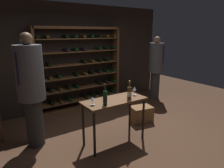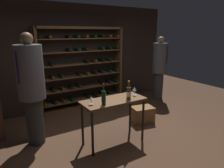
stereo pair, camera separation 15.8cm
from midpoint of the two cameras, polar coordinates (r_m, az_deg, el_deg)
The scene contains 11 objects.
ground_plane at distance 4.24m, azimuth 1.83°, elevation -14.13°, with size 10.29×10.29×0.00m, color #472D1E.
back_wall at distance 5.63m, azimuth -11.05°, elevation 7.56°, with size 5.62×0.10×2.75m, color black.
wine_rack at distance 5.50m, azimuth -9.81°, elevation 4.26°, with size 2.38×0.32×2.16m.
tasting_table at distance 3.69m, azimuth -0.58°, elevation -6.01°, with size 1.17×0.51×0.84m.
person_guest_blue_shirt at distance 3.79m, azimuth -23.08°, elevation -0.55°, with size 0.46×0.46×2.03m.
person_bystander_dark_jacket at distance 6.31m, azimuth 11.59°, elevation 5.30°, with size 0.44×0.44×1.90m.
wine_crate at distance 4.77m, azimuth 7.33°, elevation -8.43°, with size 0.48×0.34×0.36m, color brown.
wine_bottle_red_label at distance 3.64m, azimuth 3.70°, elevation -2.42°, with size 0.08×0.08×0.35m.
wine_bottle_amber_reserve at distance 3.35m, azimuth -3.33°, elevation -3.78°, with size 0.07×0.07×0.36m.
wine_glass_stemmed_right at distance 3.39m, azimuth -6.84°, elevation -4.27°, with size 0.08×0.08×0.14m.
wine_glass_stemmed_left at distance 3.89m, azimuth 5.24°, elevation -1.45°, with size 0.07×0.07×0.17m.
Camera 1 is at (-2.26, -2.96, 2.03)m, focal length 32.32 mm.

